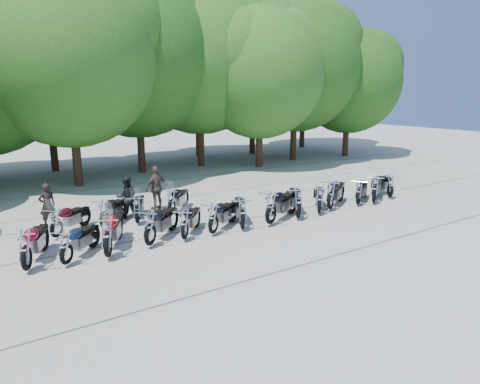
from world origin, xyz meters
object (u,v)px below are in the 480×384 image
motorcycle_8 (298,202)px  motorcycle_14 (56,222)px  motorcycle_3 (150,226)px  motorcycle_16 (137,209)px  motorcycle_1 (66,246)px  motorcycle_4 (185,223)px  motorcycle_17 (172,201)px  motorcycle_0 (25,249)px  motorcycle_2 (107,235)px  motorcycle_10 (331,194)px  rider_0 (47,205)px  motorcycle_12 (375,188)px  motorcycle_15 (104,213)px  motorcycle_5 (213,217)px  motorcycle_13 (391,185)px  motorcycle_9 (320,199)px  motorcycle_6 (242,212)px  rider_2 (157,188)px  rider_1 (127,197)px  motorcycle_7 (271,207)px  motorcycle_11 (359,191)px

motorcycle_8 → motorcycle_14: (-8.04, 2.64, -0.11)m
motorcycle_3 → motorcycle_16: size_ratio=1.12×
motorcycle_1 → motorcycle_4: size_ratio=1.00×
motorcycle_3 → motorcycle_17: bearing=-78.1°
motorcycle_17 → motorcycle_0: bearing=71.1°
motorcycle_2 → motorcycle_10: motorcycle_2 is taller
rider_0 → motorcycle_12: bearing=151.2°
motorcycle_4 → motorcycle_12: size_ratio=0.85×
motorcycle_2 → motorcycle_15: motorcycle_2 is taller
motorcycle_1 → motorcycle_5: bearing=-136.8°
motorcycle_13 → motorcycle_17: 9.86m
motorcycle_9 → motorcycle_10: size_ratio=0.90×
motorcycle_1 → motorcycle_3: (2.49, 0.15, 0.08)m
motorcycle_1 → motorcycle_13: size_ratio=0.96×
motorcycle_6 → rider_2: bearing=-43.5°
rider_1 → motorcycle_2: bearing=85.3°
motorcycle_15 → rider_1: size_ratio=1.34×
motorcycle_9 → motorcycle_0: bearing=42.1°
motorcycle_7 → motorcycle_11: bearing=-113.6°
motorcycle_9 → motorcycle_16: motorcycle_9 is taller
motorcycle_2 → motorcycle_13: size_ratio=1.17×
motorcycle_9 → motorcycle_15: size_ratio=1.03×
motorcycle_12 → rider_1: (-9.56, 3.75, 0.12)m
motorcycle_7 → motorcycle_10: size_ratio=1.01×
motorcycle_4 → motorcycle_16: size_ratio=0.98×
motorcycle_14 → rider_1: bearing=-109.9°
motorcycle_10 → rider_2: bearing=23.7°
motorcycle_12 → motorcycle_13: bearing=-113.9°
motorcycle_17 → motorcycle_11: bearing=-156.8°
motorcycle_3 → motorcycle_11: 9.21m
motorcycle_0 → rider_1: bearing=-115.4°
motorcycle_16 → rider_0: size_ratio=1.34×
motorcycle_12 → motorcycle_17: motorcycle_12 is taller
motorcycle_9 → motorcycle_11: (2.32, 0.09, -0.00)m
motorcycle_16 → motorcycle_6: bearing=162.9°
motorcycle_6 → rider_0: (-5.56, 4.12, 0.15)m
motorcycle_13 → rider_2: rider_2 is taller
motorcycle_0 → rider_1: rider_1 is taller
motorcycle_4 → motorcycle_15: 3.11m
motorcycle_6 → motorcycle_2: bearing=29.1°
motorcycle_15 → motorcycle_16: (1.18, 0.01, -0.02)m
rider_0 → motorcycle_6: bearing=133.7°
motorcycle_5 → motorcycle_13: bearing=-124.0°
motorcycle_7 → motorcycle_17: bearing=14.0°
motorcycle_12 → motorcycle_16: bearing=39.0°
motorcycle_5 → motorcycle_4: bearing=54.5°
motorcycle_0 → motorcycle_10: bearing=-157.1°
motorcycle_13 → motorcycle_15: (-12.13, 2.43, 0.00)m
motorcycle_12 → rider_0: bearing=36.0°
motorcycle_16 → rider_1: size_ratio=1.31×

